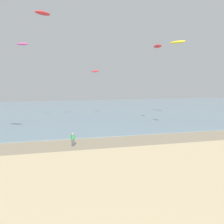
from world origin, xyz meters
TOP-DOWN VIEW (x-y plane):
  - wet_sand_strip at (0.00, 24.46)m, footprint 120.00×5.93m
  - sea at (0.00, 62.42)m, footprint 160.00×70.00m
  - person_far_down_beach at (1.47, 23.53)m, footprint 0.56×0.28m
  - kite_aloft_0 at (16.66, 31.59)m, footprint 1.01×2.58m
  - kite_aloft_2 at (-5.77, 41.27)m, footprint 2.37×1.55m
  - kite_aloft_3 at (8.89, 47.39)m, footprint 1.97×2.59m
  - kite_aloft_6 at (24.44, 38.75)m, footprint 2.93×3.54m
  - kite_aloft_7 at (-1.94, 37.03)m, footprint 2.97×2.45m

SIDE VIEW (x-z plane):
  - wet_sand_strip at x=0.00m, z-range 0.00..0.01m
  - sea at x=0.00m, z-range 0.00..0.10m
  - person_far_down_beach at x=1.47m, z-range 0.06..1.77m
  - kite_aloft_3 at x=8.89m, z-range 10.22..10.82m
  - kite_aloft_0 at x=16.66m, z-range 13.79..14.47m
  - kite_aloft_2 at x=-5.77m, z-range 14.81..15.35m
  - kite_aloft_6 at x=24.44m, z-range 15.87..16.59m
  - kite_aloft_7 at x=-1.94m, z-range 19.27..20.01m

